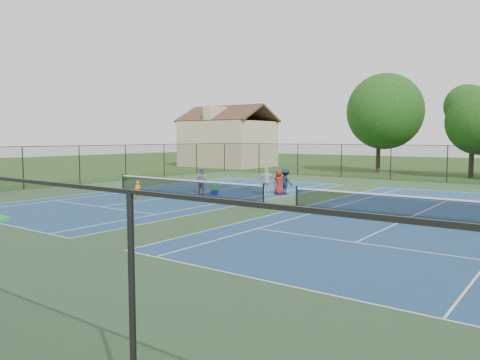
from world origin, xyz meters
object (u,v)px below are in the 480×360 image
Objects in this scene: ball_hopper at (214,187)px; clapboard_house at (228,142)px; child_player at (138,190)px; bystander_a at (267,181)px; ball_crate at (214,192)px; bystander_c at (279,182)px; bystander_b at (286,182)px; tree_back_c at (473,117)px; tree_back_b at (379,109)px; instructor at (202,181)px.

clapboard_house is at bearing 126.22° from ball_hopper.
ball_hopper is (2.16, 4.42, -0.04)m from child_player.
bystander_a is 4.99× the size of ball_crate.
bystander_c is at bearing 38.43° from ball_crate.
bystander_a is 1.06× the size of bystander_b.
bystander_a is at bearing 60.44° from bystander_b.
tree_back_c is at bearing 66.14° from ball_crate.
instructor is at bearing -95.50° from tree_back_b.
clapboard_house is 6.50× the size of bystander_b.
instructor is (16.59, -24.06, -2.22)m from clapboard_house.
instructor is at bearing 19.22° from bystander_c.
child_player is at bearing 71.87° from instructor.
instructor is 4.17m from bystander_a.
bystander_a is (-7.83, -21.93, -4.60)m from tree_back_c.
tree_back_b is 0.93× the size of clapboard_house.
tree_back_c is 0.78× the size of clapboard_house.
child_player is 9.21m from bystander_b.
bystander_c is at bearing 38.43° from ball_hopper.
bystander_b is (-6.99, -21.03, -4.65)m from tree_back_c.
tree_back_b is 9.11× the size of child_player.
ball_crate is (2.16, 4.42, -0.39)m from child_player.
tree_back_c reaches higher than ball_hopper.
bystander_c is 4.14m from ball_crate.
tree_back_b is at bearing 60.40° from child_player.
tree_back_c is at bearing 43.41° from child_player.
bystander_c is (5.36, 6.96, 0.23)m from child_player.
instructor is 1.06× the size of bystander_b.
instructor is at bearing 50.51° from child_player.
instructor is at bearing -165.43° from ball_hopper.
tree_back_b is 28.38× the size of ball_crate.
ball_crate is (-10.54, -23.83, -5.32)m from tree_back_c.
instructor is (1.29, 4.19, 0.33)m from child_player.
tree_back_c is 26.60m from ball_crate.
bystander_c reaches higher than ball_hopper.
clapboard_house is 29.06× the size of ball_hopper.
bystander_a is (1.17, -22.93, -5.71)m from tree_back_b.
bystander_b is (0.84, 0.90, -0.05)m from bystander_a.
ball_hopper reaches higher than ball_crate.
tree_back_b reaches higher than ball_hopper.
bystander_c is at bearing -85.74° from tree_back_b.
instructor is 0.97m from ball_hopper.
tree_back_c is at bearing 66.14° from ball_hopper.
ball_hopper is at bearing -113.86° from tree_back_c.
ball_hopper is (-10.54, -23.83, -4.97)m from tree_back_c.
tree_back_b is 30.10m from child_player.
bystander_c is at bearing 30.00° from child_player.
ball_hopper is (-2.71, -1.91, -0.37)m from bystander_a.
ball_hopper is (-3.55, -2.80, -0.32)m from bystander_b.
ball_hopper is at bearing -0.51° from bystander_a.
tree_back_b is 6.40× the size of bystander_c.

